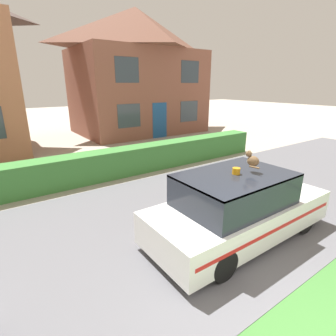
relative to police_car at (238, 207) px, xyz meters
name	(u,v)px	position (x,y,z in m)	size (l,w,h in m)	color
road_strip	(160,225)	(-1.09, 1.35, -0.70)	(28.00, 5.93, 0.01)	#5B5B60
garden_hedge	(129,161)	(0.07, 5.15, -0.23)	(12.17, 0.80, 0.96)	#3D7F38
police_car	(238,207)	(0.00, 0.00, 0.00)	(4.17, 1.72, 1.58)	black
cat	(252,160)	(0.20, -0.09, 1.02)	(0.21, 0.37, 0.31)	brown
house_right	(137,72)	(4.85, 12.94, 3.22)	(8.27, 5.91, 7.69)	brown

